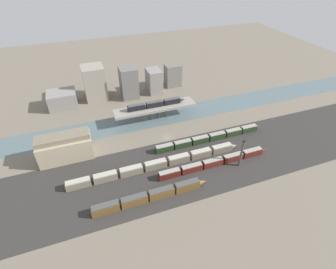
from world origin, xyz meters
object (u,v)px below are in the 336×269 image
at_px(train_yard_near, 151,196).
at_px(train_yard_mid, 215,162).
at_px(train_yard_outer, 210,138).
at_px(signal_tower, 241,154).
at_px(train_yard_far, 158,164).
at_px(warehouse_building, 65,147).
at_px(train_on_bridge, 156,104).

distance_m(train_yard_near, train_yard_mid, 35.59).
bearing_deg(train_yard_outer, signal_tower, -80.45).
bearing_deg(train_yard_mid, train_yard_near, -164.96).
height_order(train_yard_mid, signal_tower, signal_tower).
bearing_deg(train_yard_far, train_yard_mid, -17.52).
relative_size(train_yard_outer, warehouse_building, 2.48).
relative_size(train_yard_near, train_yard_far, 0.58).
bearing_deg(signal_tower, train_yard_mid, 159.44).
bearing_deg(warehouse_building, train_yard_outer, -9.34).
relative_size(train_yard_mid, warehouse_building, 2.27).
xyz_separation_m(train_yard_mid, signal_tower, (10.86, -4.07, 5.48)).
distance_m(train_yard_mid, train_yard_far, 26.65).
height_order(train_yard_near, train_yard_mid, train_yard_near).
bearing_deg(train_yard_outer, train_on_bridge, 122.61).
xyz_separation_m(train_yard_outer, warehouse_building, (-72.35, 11.91, 4.51)).
relative_size(train_yard_near, train_yard_mid, 0.86).
xyz_separation_m(train_yard_near, train_yard_mid, (34.37, 9.23, -0.19)).
height_order(train_yard_outer, signal_tower, signal_tower).
height_order(train_yard_mid, train_yard_outer, train_yard_mid).
xyz_separation_m(train_on_bridge, train_yard_mid, (12.82, -49.28, -7.78)).
bearing_deg(train_yard_mid, train_on_bridge, 104.58).
relative_size(train_yard_far, signal_tower, 5.61).
height_order(train_yard_near, warehouse_building, warehouse_building).
bearing_deg(train_yard_near, warehouse_building, 128.18).
relative_size(train_yard_far, train_yard_outer, 1.35).
bearing_deg(train_yard_mid, warehouse_building, 155.30).
bearing_deg(train_on_bridge, warehouse_building, -159.80).
bearing_deg(train_yard_near, signal_tower, 6.51).
bearing_deg(warehouse_building, train_yard_mid, -24.70).
bearing_deg(warehouse_building, train_on_bridge, 20.20).
distance_m(train_yard_mid, warehouse_building, 71.92).
distance_m(train_on_bridge, train_yard_near, 62.82).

